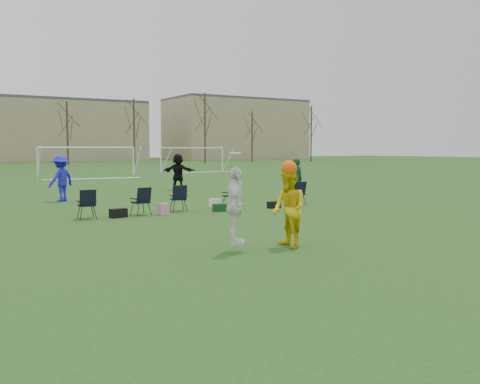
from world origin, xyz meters
TOP-DOWN VIEW (x-y plane):
  - ground at (0.00, 0.00)m, footprint 260.00×260.00m
  - fielder_blue at (-1.92, 14.21)m, footprint 1.49×1.33m
  - fielder_green_far at (7.72, 10.11)m, footprint 0.66×0.88m
  - fielder_black at (5.14, 17.50)m, footprint 1.72×1.77m
  - center_contest at (-0.43, 0.23)m, footprint 2.21×1.10m
  - sideline_setup at (2.33, 7.94)m, footprint 9.20×1.87m
  - goal_mid at (4.00, 32.00)m, footprint 7.40×0.63m
  - goal_right at (16.00, 38.00)m, footprint 7.35×1.14m
  - building_row at (6.73, 96.00)m, footprint 126.00×16.00m

SIDE VIEW (x-z plane):
  - ground at x=0.00m, z-range 0.00..0.00m
  - sideline_setup at x=2.33m, z-range -0.39..1.51m
  - fielder_green_far at x=7.72m, z-range 0.00..1.62m
  - center_contest at x=-0.43m, z-range -0.12..2.08m
  - fielder_blue at x=-1.92m, z-range 0.00..2.00m
  - fielder_black at x=5.14m, z-range 0.00..2.02m
  - goal_mid at x=4.00m, z-range 0.69..3.15m
  - goal_right at x=16.00m, z-range 0.69..3.15m
  - building_row at x=6.73m, z-range -0.51..12.49m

